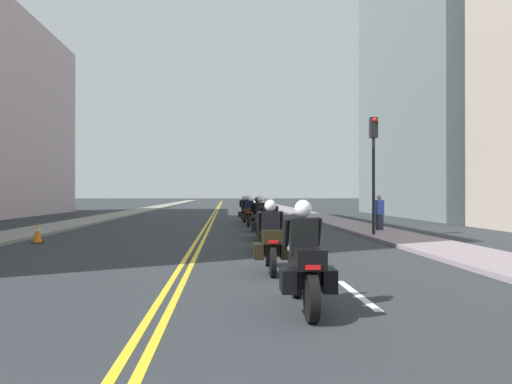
% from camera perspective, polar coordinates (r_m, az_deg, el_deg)
% --- Properties ---
extents(ground_plane, '(264.00, 264.00, 0.00)m').
position_cam_1_polar(ground_plane, '(47.97, -4.80, -2.26)').
color(ground_plane, '#2A2E32').
extents(sidewalk_left, '(2.35, 144.00, 0.12)m').
position_cam_1_polar(sidewalk_left, '(48.70, -13.68, -2.16)').
color(sidewalk_left, gray).
rests_on(sidewalk_left, ground).
extents(sidewalk_right, '(2.35, 144.00, 0.12)m').
position_cam_1_polar(sidewalk_right, '(48.40, 4.14, -2.18)').
color(sidewalk_right, gray).
rests_on(sidewalk_right, ground).
extents(centreline_yellow_inner, '(0.12, 132.00, 0.01)m').
position_cam_1_polar(centreline_yellow_inner, '(47.97, -4.94, -2.26)').
color(centreline_yellow_inner, yellow).
rests_on(centreline_yellow_inner, ground).
extents(centreline_yellow_outer, '(0.12, 132.00, 0.01)m').
position_cam_1_polar(centreline_yellow_outer, '(47.96, -4.65, -2.26)').
color(centreline_yellow_outer, yellow).
rests_on(centreline_yellow_outer, ground).
extents(lane_dashes_white, '(0.14, 56.40, 0.01)m').
position_cam_1_polar(lane_dashes_white, '(29.06, 0.73, -3.59)').
color(lane_dashes_white, silver).
rests_on(lane_dashes_white, ground).
extents(building_right_1, '(8.04, 17.89, 31.03)m').
position_cam_1_polar(building_right_1, '(41.47, 21.54, 19.24)').
color(building_right_1, slate).
rests_on(building_right_1, ground).
extents(motorcycle_0, '(0.77, 2.20, 1.62)m').
position_cam_1_polar(motorcycle_0, '(7.05, 5.83, -8.87)').
color(motorcycle_0, black).
rests_on(motorcycle_0, ground).
extents(motorcycle_1, '(0.77, 2.16, 1.58)m').
position_cam_1_polar(motorcycle_1, '(10.39, 1.78, -6.06)').
color(motorcycle_1, black).
rests_on(motorcycle_1, ground).
extents(motorcycle_2, '(0.78, 2.22, 1.61)m').
position_cam_1_polar(motorcycle_2, '(14.01, 1.63, -4.48)').
color(motorcycle_2, black).
rests_on(motorcycle_2, ground).
extents(motorcycle_3, '(0.77, 2.10, 1.66)m').
position_cam_1_polar(motorcycle_3, '(17.84, 0.59, -3.62)').
color(motorcycle_3, black).
rests_on(motorcycle_3, ground).
extents(motorcycle_4, '(0.77, 2.23, 1.58)m').
position_cam_1_polar(motorcycle_4, '(21.45, 0.20, -3.09)').
color(motorcycle_4, black).
rests_on(motorcycle_4, ground).
extents(motorcycle_5, '(0.77, 2.27, 1.64)m').
position_cam_1_polar(motorcycle_5, '(24.97, -0.96, -2.59)').
color(motorcycle_5, black).
rests_on(motorcycle_5, ground).
extents(motorcycle_6, '(0.76, 2.19, 1.64)m').
position_cam_1_polar(motorcycle_6, '(28.68, -1.41, -2.34)').
color(motorcycle_6, black).
rests_on(motorcycle_6, ground).
extents(traffic_cone_0, '(0.36, 0.36, 0.72)m').
position_cam_1_polar(traffic_cone_0, '(18.11, -24.84, -4.49)').
color(traffic_cone_0, black).
rests_on(traffic_cone_0, ground).
extents(traffic_light_near, '(0.28, 0.38, 4.71)m').
position_cam_1_polar(traffic_light_near, '(19.17, 13.99, 4.43)').
color(traffic_light_near, black).
rests_on(traffic_light_near, ground).
extents(pedestrian_0, '(0.42, 0.35, 1.67)m').
position_cam_1_polar(pedestrian_0, '(21.52, 14.65, -2.48)').
color(pedestrian_0, '#22293A').
rests_on(pedestrian_0, ground).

